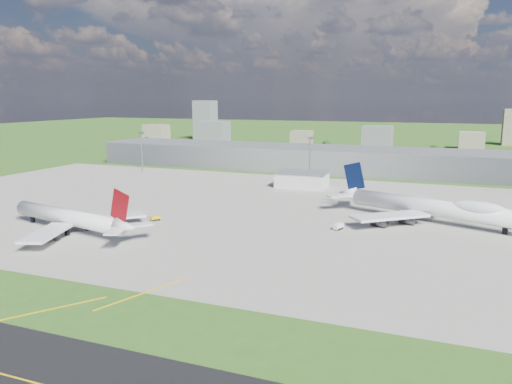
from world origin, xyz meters
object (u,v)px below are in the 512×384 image
(airliner_blue_quad, at_px, (432,208))
(tug_yellow, at_px, (155,218))
(airliner_red_twin, at_px, (71,219))
(van_white_near, at_px, (338,227))

(airliner_blue_quad, relative_size, tug_yellow, 17.64)
(airliner_red_twin, bearing_deg, tug_yellow, -114.64)
(airliner_blue_quad, xyz_separation_m, tug_yellow, (-100.10, -36.27, -4.77))
(tug_yellow, relative_size, van_white_near, 0.89)
(airliner_red_twin, bearing_deg, airliner_blue_quad, -140.37)
(airliner_red_twin, xyz_separation_m, tug_yellow, (18.75, 24.84, -3.87))
(van_white_near, bearing_deg, airliner_red_twin, 132.77)
(airliner_blue_quad, bearing_deg, tug_yellow, -140.11)
(tug_yellow, xyz_separation_m, van_white_near, (69.21, 12.44, 0.20))
(airliner_red_twin, distance_m, airliner_blue_quad, 133.64)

